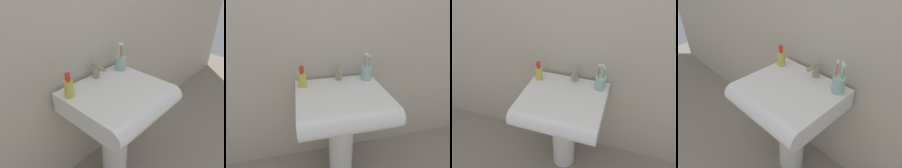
# 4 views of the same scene
# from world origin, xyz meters

# --- Properties ---
(ground_plane) EXTENTS (6.00, 6.00, 0.00)m
(ground_plane) POSITION_xyz_m (0.00, 0.00, 0.00)
(ground_plane) COLOR gray
(ground_plane) RESTS_ON ground
(wall_back) EXTENTS (5.00, 0.05, 2.40)m
(wall_back) POSITION_xyz_m (0.00, 0.29, 1.20)
(wall_back) COLOR #B7AD99
(wall_back) RESTS_ON ground
(sink_pedestal) EXTENTS (0.19, 0.19, 0.63)m
(sink_pedestal) POSITION_xyz_m (0.00, 0.00, 0.31)
(sink_pedestal) COLOR white
(sink_pedestal) RESTS_ON ground
(sink_basin) EXTENTS (0.60, 0.56, 0.13)m
(sink_basin) POSITION_xyz_m (0.00, -0.05, 0.69)
(sink_basin) COLOR white
(sink_basin) RESTS_ON sink_pedestal
(faucet) EXTENTS (0.05, 0.12, 0.10)m
(faucet) POSITION_xyz_m (0.03, 0.19, 0.81)
(faucet) COLOR tan
(faucet) RESTS_ON sink_basin
(toothbrush_cup) EXTENTS (0.08, 0.08, 0.21)m
(toothbrush_cup) POSITION_xyz_m (0.23, 0.16, 0.81)
(toothbrush_cup) COLOR #99BFB2
(toothbrush_cup) RESTS_ON sink_basin
(soap_bottle) EXTENTS (0.06, 0.06, 0.15)m
(soap_bottle) POSITION_xyz_m (-0.25, 0.14, 0.82)
(soap_bottle) COLOR gold
(soap_bottle) RESTS_ON sink_basin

